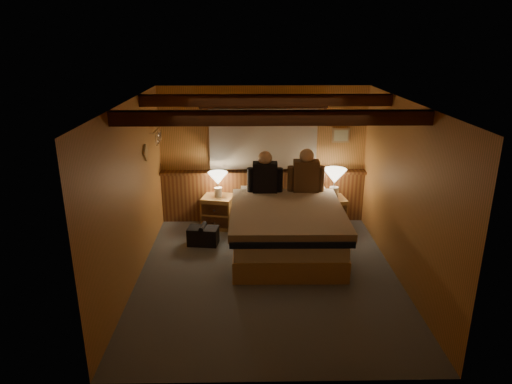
{
  "coord_description": "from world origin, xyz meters",
  "views": [
    {
      "loc": [
        -0.27,
        -5.68,
        3.16
      ],
      "look_at": [
        -0.15,
        0.4,
        1.09
      ],
      "focal_mm": 32.0,
      "sensor_mm": 36.0,
      "label": 1
    }
  ],
  "objects_px": {
    "lamp_right": "(335,178)",
    "bed": "(286,228)",
    "person_right": "(306,174)",
    "nightstand_left": "(218,212)",
    "lamp_left": "(218,180)",
    "duffel_bag": "(203,236)",
    "nightstand_right": "(330,213)",
    "person_left": "(265,175)"
  },
  "relations": [
    {
      "from": "nightstand_right",
      "to": "person_right",
      "type": "distance_m",
      "value": 0.91
    },
    {
      "from": "nightstand_left",
      "to": "duffel_bag",
      "type": "bearing_deg",
      "value": -93.65
    },
    {
      "from": "nightstand_right",
      "to": "lamp_right",
      "type": "height_order",
      "value": "lamp_right"
    },
    {
      "from": "lamp_left",
      "to": "person_right",
      "type": "relative_size",
      "value": 0.59
    },
    {
      "from": "lamp_left",
      "to": "duffel_bag",
      "type": "relative_size",
      "value": 0.86
    },
    {
      "from": "nightstand_right",
      "to": "person_right",
      "type": "height_order",
      "value": "person_right"
    },
    {
      "from": "lamp_left",
      "to": "person_left",
      "type": "bearing_deg",
      "value": -17.51
    },
    {
      "from": "lamp_left",
      "to": "person_right",
      "type": "xyz_separation_m",
      "value": [
        1.47,
        -0.22,
        0.17
      ]
    },
    {
      "from": "person_right",
      "to": "lamp_left",
      "type": "bearing_deg",
      "value": 173.3
    },
    {
      "from": "person_left",
      "to": "bed",
      "type": "bearing_deg",
      "value": -65.37
    },
    {
      "from": "nightstand_left",
      "to": "duffel_bag",
      "type": "xyz_separation_m",
      "value": [
        -0.2,
        -0.72,
        -0.13
      ]
    },
    {
      "from": "bed",
      "to": "lamp_right",
      "type": "relative_size",
      "value": 4.24
    },
    {
      "from": "lamp_right",
      "to": "person_right",
      "type": "distance_m",
      "value": 0.56
    },
    {
      "from": "lamp_right",
      "to": "bed",
      "type": "bearing_deg",
      "value": -133.85
    },
    {
      "from": "person_left",
      "to": "person_right",
      "type": "distance_m",
      "value": 0.68
    },
    {
      "from": "lamp_right",
      "to": "duffel_bag",
      "type": "xyz_separation_m",
      "value": [
        -2.2,
        -0.66,
        -0.75
      ]
    },
    {
      "from": "nightstand_left",
      "to": "person_right",
      "type": "bearing_deg",
      "value": 2.67
    },
    {
      "from": "nightstand_left",
      "to": "bed",
      "type": "bearing_deg",
      "value": -29.77
    },
    {
      "from": "bed",
      "to": "nightstand_left",
      "type": "xyz_separation_m",
      "value": [
        -1.11,
        0.99,
        -0.1
      ]
    },
    {
      "from": "bed",
      "to": "person_right",
      "type": "bearing_deg",
      "value": 63.96
    },
    {
      "from": "lamp_right",
      "to": "nightstand_right",
      "type": "bearing_deg",
      "value": 179.02
    },
    {
      "from": "lamp_right",
      "to": "person_right",
      "type": "xyz_separation_m",
      "value": [
        -0.51,
        -0.18,
        0.13
      ]
    },
    {
      "from": "nightstand_left",
      "to": "nightstand_right",
      "type": "height_order",
      "value": "nightstand_left"
    },
    {
      "from": "duffel_bag",
      "to": "lamp_left",
      "type": "bearing_deg",
      "value": 80.55
    },
    {
      "from": "lamp_right",
      "to": "lamp_left",
      "type": "bearing_deg",
      "value": 178.7
    },
    {
      "from": "duffel_bag",
      "to": "person_right",
      "type": "bearing_deg",
      "value": 23.38
    },
    {
      "from": "lamp_left",
      "to": "person_right",
      "type": "bearing_deg",
      "value": -8.61
    },
    {
      "from": "bed",
      "to": "person_right",
      "type": "height_order",
      "value": "person_right"
    },
    {
      "from": "lamp_right",
      "to": "duffel_bag",
      "type": "distance_m",
      "value": 2.41
    },
    {
      "from": "bed",
      "to": "nightstand_left",
      "type": "height_order",
      "value": "bed"
    },
    {
      "from": "nightstand_right",
      "to": "lamp_right",
      "type": "distance_m",
      "value": 0.63
    },
    {
      "from": "nightstand_right",
      "to": "duffel_bag",
      "type": "relative_size",
      "value": 1.07
    },
    {
      "from": "nightstand_left",
      "to": "person_right",
      "type": "xyz_separation_m",
      "value": [
        1.48,
        -0.24,
        0.75
      ]
    },
    {
      "from": "person_left",
      "to": "nightstand_right",
      "type": "bearing_deg",
      "value": 11.79
    },
    {
      "from": "nightstand_right",
      "to": "duffel_bag",
      "type": "distance_m",
      "value": 2.25
    },
    {
      "from": "lamp_left",
      "to": "lamp_right",
      "type": "distance_m",
      "value": 1.98
    },
    {
      "from": "lamp_right",
      "to": "person_left",
      "type": "distance_m",
      "value": 1.21
    },
    {
      "from": "bed",
      "to": "lamp_right",
      "type": "distance_m",
      "value": 1.38
    },
    {
      "from": "bed",
      "to": "nightstand_left",
      "type": "relative_size",
      "value": 3.69
    },
    {
      "from": "lamp_right",
      "to": "person_left",
      "type": "relative_size",
      "value": 0.72
    },
    {
      "from": "bed",
      "to": "person_left",
      "type": "height_order",
      "value": "person_left"
    },
    {
      "from": "nightstand_right",
      "to": "duffel_bag",
      "type": "xyz_separation_m",
      "value": [
        -2.15,
        -0.66,
        -0.12
      ]
    }
  ]
}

